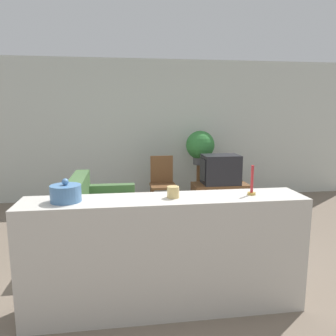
% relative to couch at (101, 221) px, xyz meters
% --- Properties ---
extents(ground_plane, '(14.00, 14.00, 0.00)m').
position_rel_couch_xyz_m(ground_plane, '(0.65, -1.22, -0.30)').
color(ground_plane, '#756656').
extents(wall_back, '(9.00, 0.06, 2.70)m').
position_rel_couch_xyz_m(wall_back, '(0.65, 2.21, 1.05)').
color(wall_back, silver).
rests_on(wall_back, ground_plane).
extents(couch, '(0.87, 1.64, 0.85)m').
position_rel_couch_xyz_m(couch, '(0.00, 0.00, 0.00)').
color(couch, '#476B3D').
rests_on(couch, ground_plane).
extents(tv_stand, '(0.95, 0.46, 0.49)m').
position_rel_couch_xyz_m(tv_stand, '(1.97, 1.12, -0.06)').
color(tv_stand, brown).
rests_on(tv_stand, ground_plane).
extents(television, '(0.63, 0.44, 0.50)m').
position_rel_couch_xyz_m(television, '(1.96, 1.12, 0.44)').
color(television, '#232328').
rests_on(television, tv_stand).
extents(wooden_chair, '(0.44, 0.44, 0.95)m').
position_rel_couch_xyz_m(wooden_chair, '(0.99, 1.32, 0.22)').
color(wooden_chair, brown).
rests_on(wooden_chair, ground_plane).
extents(plant_stand, '(0.12, 0.12, 0.73)m').
position_rel_couch_xyz_m(plant_stand, '(1.75, 1.74, 0.06)').
color(plant_stand, brown).
rests_on(plant_stand, ground_plane).
extents(potted_plant, '(0.53, 0.53, 0.63)m').
position_rel_couch_xyz_m(potted_plant, '(1.75, 1.74, 0.78)').
color(potted_plant, '#4C4C51').
rests_on(potted_plant, plant_stand).
extents(foreground_counter, '(2.39, 0.44, 1.01)m').
position_rel_couch_xyz_m(foreground_counter, '(0.65, -1.58, 0.20)').
color(foreground_counter, beige).
rests_on(foreground_counter, ground_plane).
extents(decorative_bowl, '(0.24, 0.24, 0.19)m').
position_rel_couch_xyz_m(decorative_bowl, '(-0.15, -1.58, 0.77)').
color(decorative_bowl, '#4C7AAD').
rests_on(decorative_bowl, foreground_counter).
extents(candle_jar, '(0.10, 0.10, 0.10)m').
position_rel_couch_xyz_m(candle_jar, '(0.72, -1.58, 0.75)').
color(candle_jar, tan).
rests_on(candle_jar, foreground_counter).
extents(candlestick, '(0.07, 0.07, 0.26)m').
position_rel_couch_xyz_m(candlestick, '(1.40, -1.58, 0.79)').
color(candlestick, '#B7933D').
rests_on(candlestick, foreground_counter).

